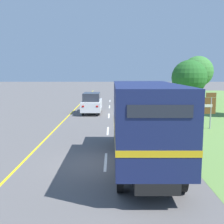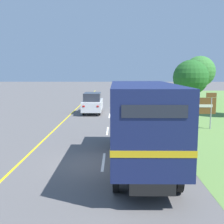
{
  "view_description": "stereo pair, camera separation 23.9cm",
  "coord_description": "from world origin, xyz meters",
  "px_view_note": "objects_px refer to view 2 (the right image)",
  "views": [
    {
      "loc": [
        0.29,
        -11.84,
        4.0
      ],
      "look_at": [
        0.3,
        7.59,
        1.2
      ],
      "focal_mm": 45.0,
      "sensor_mm": 36.0,
      "label": 1
    },
    {
      "loc": [
        0.53,
        -11.84,
        4.0
      ],
      "look_at": [
        0.3,
        7.59,
        1.2
      ],
      "focal_mm": 45.0,
      "sensor_mm": 36.0,
      "label": 2
    }
  ],
  "objects_px": {
    "lead_car_white": "(93,103)",
    "roadside_tree_far": "(200,72)",
    "highway_sign": "(201,106)",
    "delineator_post": "(179,134)",
    "roadside_tree_mid": "(191,78)",
    "horse_trailer_truck": "(141,120)"
  },
  "relations": [
    {
      "from": "lead_car_white",
      "to": "roadside_tree_far",
      "type": "height_order",
      "value": "roadside_tree_far"
    },
    {
      "from": "horse_trailer_truck",
      "to": "delineator_post",
      "type": "relative_size",
      "value": 9.11
    },
    {
      "from": "lead_car_white",
      "to": "roadside_tree_far",
      "type": "bearing_deg",
      "value": 42.88
    },
    {
      "from": "lead_car_white",
      "to": "roadside_tree_far",
      "type": "xyz_separation_m",
      "value": [
        14.08,
        13.08,
        3.02
      ]
    },
    {
      "from": "highway_sign",
      "to": "roadside_tree_mid",
      "type": "distance_m",
      "value": 13.66
    },
    {
      "from": "roadside_tree_mid",
      "to": "lead_car_white",
      "type": "bearing_deg",
      "value": -152.05
    },
    {
      "from": "lead_car_white",
      "to": "roadside_tree_far",
      "type": "relative_size",
      "value": 0.74
    },
    {
      "from": "horse_trailer_truck",
      "to": "delineator_post",
      "type": "distance_m",
      "value": 4.89
    },
    {
      "from": "highway_sign",
      "to": "roadside_tree_far",
      "type": "distance_m",
      "value": 21.52
    },
    {
      "from": "horse_trailer_truck",
      "to": "lead_car_white",
      "type": "relative_size",
      "value": 1.9
    },
    {
      "from": "horse_trailer_truck",
      "to": "roadside_tree_far",
      "type": "bearing_deg",
      "value": 69.2
    },
    {
      "from": "roadside_tree_far",
      "to": "horse_trailer_truck",
      "type": "bearing_deg",
      "value": -110.8
    },
    {
      "from": "lead_car_white",
      "to": "horse_trailer_truck",
      "type": "bearing_deg",
      "value": -78.06
    },
    {
      "from": "lead_car_white",
      "to": "delineator_post",
      "type": "distance_m",
      "value": 12.86
    },
    {
      "from": "highway_sign",
      "to": "delineator_post",
      "type": "relative_size",
      "value": 2.69
    },
    {
      "from": "horse_trailer_truck",
      "to": "highway_sign",
      "type": "relative_size",
      "value": 3.39
    },
    {
      "from": "roadside_tree_mid",
      "to": "roadside_tree_far",
      "type": "height_order",
      "value": "roadside_tree_far"
    },
    {
      "from": "horse_trailer_truck",
      "to": "lead_car_white",
      "type": "height_order",
      "value": "horse_trailer_truck"
    },
    {
      "from": "lead_car_white",
      "to": "highway_sign",
      "type": "relative_size",
      "value": 1.79
    },
    {
      "from": "roadside_tree_mid",
      "to": "delineator_post",
      "type": "distance_m",
      "value": 18.25
    },
    {
      "from": "lead_car_white",
      "to": "roadside_tree_mid",
      "type": "height_order",
      "value": "roadside_tree_mid"
    },
    {
      "from": "roadside_tree_mid",
      "to": "delineator_post",
      "type": "height_order",
      "value": "roadside_tree_mid"
    }
  ]
}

